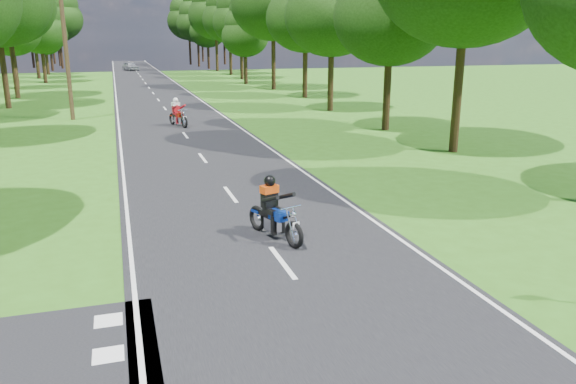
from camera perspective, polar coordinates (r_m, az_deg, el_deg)
name	(u,v)px	position (r m, az deg, el deg)	size (l,w,h in m)	color
ground	(311,301)	(11.21, 2.36, -11.00)	(160.00, 160.00, 0.00)	#2D5C15
main_road	(149,88)	(59.76, -13.94, 10.24)	(7.00, 140.00, 0.02)	black
road_markings	(149,89)	(57.89, -13.96, 10.10)	(7.40, 140.00, 0.01)	silver
treeline	(151,8)	(69.76, -13.70, 17.73)	(40.00, 115.35, 14.78)	black
telegraph_pole	(66,53)	(37.56, -21.60, 13.01)	(1.20, 0.26, 8.00)	#382616
rider_near_blue	(275,208)	(14.14, -1.35, -1.64)	(0.65, 1.96, 1.63)	navy
rider_far_red	(178,112)	(33.12, -11.13, 7.97)	(0.65, 1.96, 1.63)	maroon
distant_car	(130,66)	(91.54, -15.71, 12.20)	(1.53, 3.81, 1.30)	#B0B3B7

